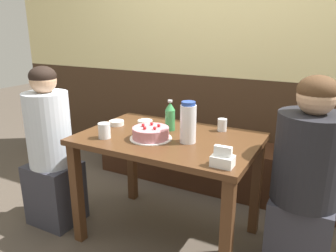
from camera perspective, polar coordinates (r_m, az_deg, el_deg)
ground_plane at (r=2.39m, az=0.07°, el=-18.41°), size 12.00×12.00×0.00m
back_wall at (r=2.92m, az=10.05°, el=14.09°), size 4.80×0.04×2.50m
bench_seat at (r=2.95m, az=7.67°, el=-6.53°), size 2.18×0.38×0.43m
dining_table at (r=2.10m, az=0.08°, el=-4.66°), size 1.11×0.74×0.72m
birthday_cake at (r=2.01m, az=-3.03°, el=-1.27°), size 0.26×0.26×0.09m
water_pitcher at (r=1.92m, az=3.52°, el=0.59°), size 0.10×0.10×0.25m
soju_bottle at (r=2.16m, az=0.36°, el=1.75°), size 0.07×0.07×0.20m
napkin_holder at (r=1.64m, az=9.50°, el=-5.69°), size 0.11×0.08×0.11m
bowl_soup_white at (r=2.32m, az=-8.94°, el=0.55°), size 0.10×0.10×0.03m
bowl_rice_small at (r=2.27m, az=-4.00°, el=0.51°), size 0.10×0.10×0.04m
glass_water_tall at (r=2.18m, az=9.42°, el=0.19°), size 0.06×0.06×0.08m
glass_tumbler_short at (r=2.05m, az=-11.02°, el=-0.79°), size 0.08×0.08×0.09m
person_teal_shirt at (r=2.45m, az=-19.66°, el=-4.73°), size 0.34×0.30×1.14m
person_pale_blue_shirt at (r=1.99m, az=22.81°, el=-8.74°), size 0.36×0.36×1.15m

